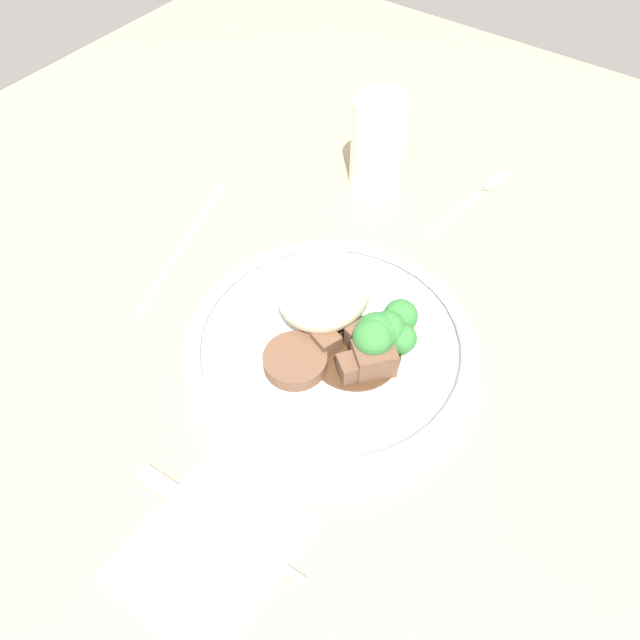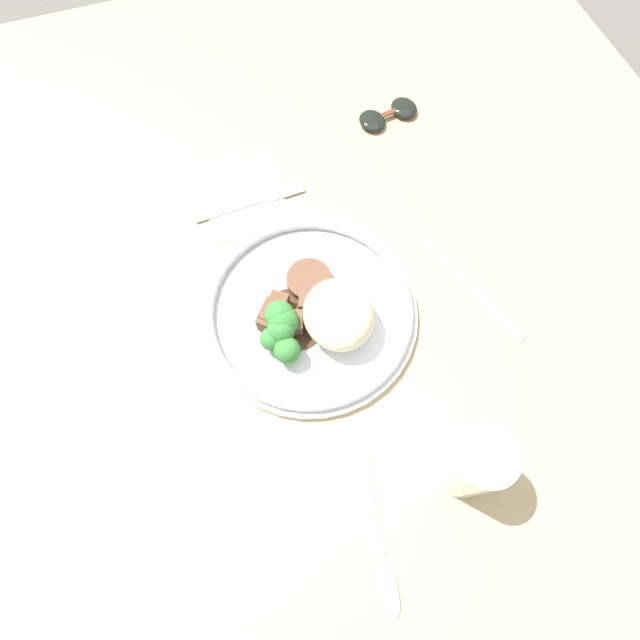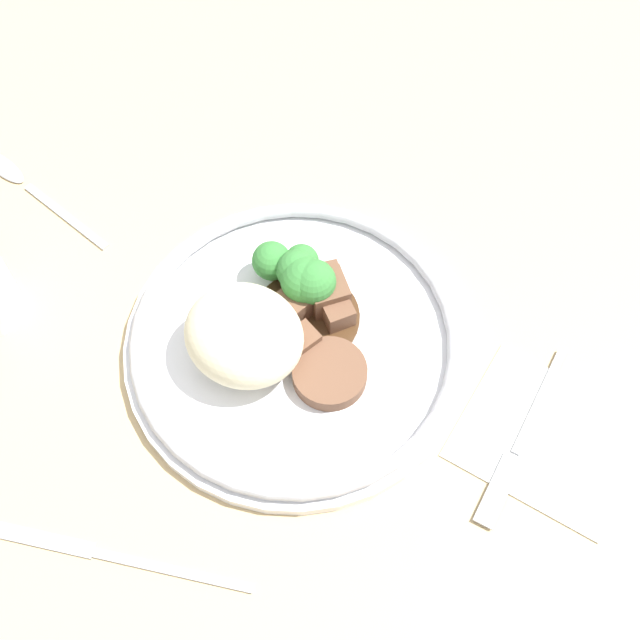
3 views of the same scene
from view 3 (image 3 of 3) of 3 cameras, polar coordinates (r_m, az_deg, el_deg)
ground_plane at (r=0.78m, az=-2.30°, el=-6.93°), size 8.00×8.00×0.00m
dining_table at (r=0.75m, az=-2.37°, el=-6.28°), size 1.41×1.24×0.05m
napkin at (r=0.74m, az=14.34°, el=-7.37°), size 0.14×0.12×0.00m
plate at (r=0.74m, az=-2.07°, el=-0.88°), size 0.29×0.29×0.07m
fork at (r=0.73m, az=12.43°, el=-8.22°), size 0.02×0.17×0.00m
knife at (r=0.71m, az=-13.82°, el=-14.29°), size 0.21×0.08×0.00m
spoon at (r=0.90m, az=-18.76°, el=8.55°), size 0.17×0.04×0.01m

